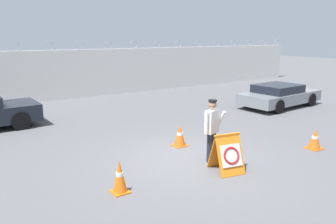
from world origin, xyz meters
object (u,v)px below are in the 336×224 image
object	(u,v)px
traffic_cone_near	(120,177)
traffic_cone_far	(180,135)
barricade_sign	(228,153)
traffic_cone_mid	(315,139)
parked_car_far_side	(279,95)
security_guard	(212,127)

from	to	relation	value
traffic_cone_near	traffic_cone_far	xyz separation A→B (m)	(2.97, 1.85, -0.04)
traffic_cone_far	barricade_sign	bearing A→B (deg)	-94.20
barricade_sign	traffic_cone_far	distance (m)	2.34
traffic_cone_mid	parked_car_far_side	distance (m)	6.29
barricade_sign	security_guard	bearing A→B (deg)	92.23
traffic_cone_mid	traffic_cone_far	xyz separation A→B (m)	(-3.31, 2.54, 0.03)
parked_car_far_side	traffic_cone_near	bearing A→B (deg)	-162.78
barricade_sign	parked_car_far_side	world-z (taller)	parked_car_far_side
traffic_cone_near	traffic_cone_mid	distance (m)	6.32
security_guard	traffic_cone_near	xyz separation A→B (m)	(-2.94, -0.31, -0.60)
traffic_cone_mid	parked_car_far_side	world-z (taller)	parked_car_far_side
traffic_cone_mid	parked_car_far_side	bearing A→B (deg)	47.64
traffic_cone_near	traffic_cone_far	world-z (taller)	traffic_cone_near
security_guard	traffic_cone_near	distance (m)	3.02
security_guard	traffic_cone_mid	xyz separation A→B (m)	(3.34, -1.00, -0.66)
security_guard	parked_car_far_side	bearing A→B (deg)	8.99
traffic_cone_far	traffic_cone_near	bearing A→B (deg)	-148.05
barricade_sign	traffic_cone_near	distance (m)	2.84
barricade_sign	security_guard	size ratio (longest dim) A/B	0.57
security_guard	traffic_cone_mid	world-z (taller)	security_guard
security_guard	barricade_sign	bearing A→B (deg)	-116.96
traffic_cone_near	parked_car_far_side	size ratio (longest dim) A/B	0.17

